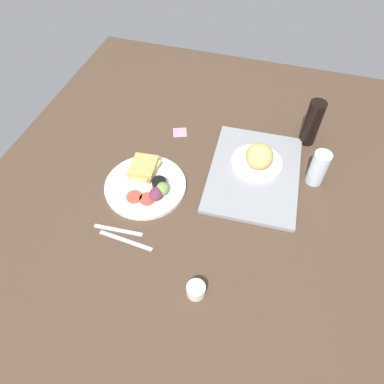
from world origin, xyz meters
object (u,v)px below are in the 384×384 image
Objects in this scene: plate_with_salad at (147,183)px; drinking_glass at (318,168)px; knife at (126,240)px; serving_tray at (254,173)px; sticky_note at (180,132)px; fork at (118,230)px; bread_plate_near at (258,158)px; espresso_cup at (196,290)px; soda_bottle at (312,123)px.

drinking_glass is (-20.14, 58.30, 5.28)cm from plate_with_salad.
serving_tray is at bearing 53.54° from knife.
sticky_note is (-54.90, 0.96, -0.19)cm from knife.
fork is (20.65, -2.41, -1.41)cm from plate_with_salad.
bread_plate_near reaches higher than sticky_note.
plate_with_salad reaches higher than knife.
knife is (3.00, 4.00, 0.00)cm from fork.
knife is 54.91cm from sticky_note.
espresso_cup is at bearing 21.66° from sticky_note.
bread_plate_near is at bearing 42.21° from fork.
knife is (-10.35, -26.87, -1.75)cm from espresso_cup.
plate_with_salad is 31.39cm from sticky_note.
soda_bottle reaches higher than knife.
drinking_glass is 57.26cm from sticky_note.
plate_with_salad is 1.75× the size of fork.
sticky_note is (-11.11, -55.75, -6.88)cm from drinking_glass.
knife is at bearing -40.83° from fork.
soda_bottle is 1.01× the size of knife.
fork is (37.49, -38.99, -0.55)cm from serving_tray.
espresso_cup is at bearing 39.93° from plate_with_salad.
plate_with_salad is 23.75cm from knife.
espresso_cup reaches higher than serving_tray.
plate_with_salad is at bearing -52.62° from soda_bottle.
soda_bottle is at bearing 140.91° from bread_plate_near.
bread_plate_near is 1.13× the size of fork.
espresso_cup is 0.29× the size of knife.
plate_with_salad is 20.84cm from fork.
drinking_glass is at bearing 89.48° from bread_plate_near.
knife is (23.65, 1.59, -1.41)cm from plate_with_salad.
drinking_glass is (-3.31, 21.71, 6.14)cm from serving_tray.
fork is (61.78, -56.24, -9.31)cm from soda_bottle.
soda_bottle is at bearing 100.90° from sticky_note.
sticky_note is at bearing -158.34° from espresso_cup.
soda_bottle reaches higher than espresso_cup.
bread_plate_near reaches higher than knife.
drinking_glass is 0.82× the size of fork.
fork is at bearing -46.13° from serving_tray.
espresso_cup is (50.84, -8.12, 1.20)cm from serving_tray.
bread_plate_near reaches higher than serving_tray.
espresso_cup reaches higher than sticky_note.
bread_plate_near is at bearing 55.59° from knife.
bread_plate_near is 1.38× the size of drinking_glass.
serving_tray is 40.28cm from plate_with_salad.
soda_bottle is 84.06cm from fork.
soda_bottle is (-20.99, -4.47, 2.62)cm from drinking_glass.
fork is 3.04× the size of sticky_note.
drinking_glass is 71.96cm from knife.
bread_plate_near reaches higher than plate_with_salad.
drinking_glass is at bearing 98.66° from serving_tray.
serving_tray is 3.24× the size of drinking_glass.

